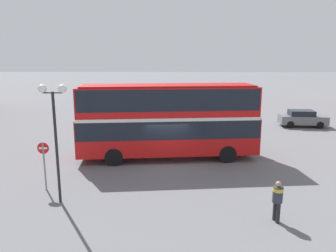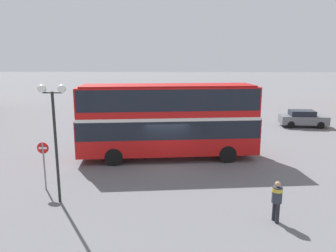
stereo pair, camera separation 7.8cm
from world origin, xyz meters
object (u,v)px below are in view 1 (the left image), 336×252
at_px(parked_car_kerb_near, 302,118).
at_px(no_entry_sign, 44,159).
at_px(parked_car_kerb_far, 156,111).
at_px(street_lamp_twin_globe, 54,115).
at_px(pedestrian_foreground, 278,197).
at_px(double_decker_bus, 168,117).

xyz_separation_m(parked_car_kerb_near, no_entry_sign, (-18.21, -15.11, 0.79)).
distance_m(parked_car_kerb_near, no_entry_sign, 23.68).
bearing_deg(parked_car_kerb_far, no_entry_sign, 75.32).
distance_m(parked_car_kerb_far, no_entry_sign, 19.29).
bearing_deg(street_lamp_twin_globe, pedestrian_foreground, -9.91).
bearing_deg(double_decker_bus, street_lamp_twin_globe, -131.77).
relative_size(parked_car_kerb_near, no_entry_sign, 1.80).
relative_size(double_decker_bus, no_entry_sign, 4.75).
distance_m(double_decker_bus, pedestrian_foreground, 9.43).
distance_m(double_decker_bus, street_lamp_twin_globe, 8.17).
relative_size(parked_car_kerb_far, street_lamp_twin_globe, 0.83).
bearing_deg(parked_car_kerb_near, no_entry_sign, -136.12).
distance_m(parked_car_kerb_far, street_lamp_twin_globe, 20.67).
bearing_deg(double_decker_bus, parked_car_kerb_near, 32.98).
bearing_deg(parked_car_kerb_near, double_decker_bus, -136.83).
xyz_separation_m(street_lamp_twin_globe, no_entry_sign, (-1.18, 1.40, -2.40)).
height_order(parked_car_kerb_near, parked_car_kerb_far, parked_car_kerb_near).
relative_size(double_decker_bus, pedestrian_foreground, 6.72).
relative_size(pedestrian_foreground, parked_car_kerb_far, 0.38).
height_order(double_decker_bus, pedestrian_foreground, double_decker_bus).
relative_size(pedestrian_foreground, no_entry_sign, 0.71).
height_order(parked_car_kerb_near, street_lamp_twin_globe, street_lamp_twin_globe).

